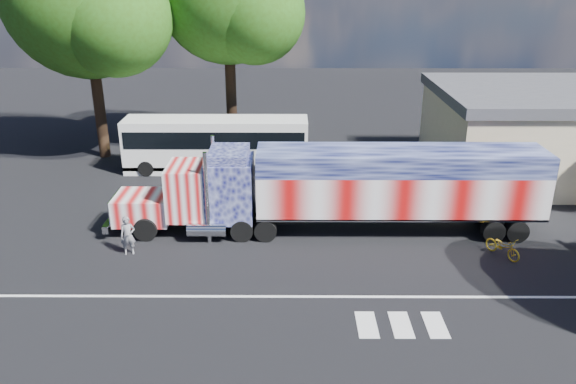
{
  "coord_description": "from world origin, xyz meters",
  "views": [
    {
      "loc": [
        0.11,
        -21.34,
        11.58
      ],
      "look_at": [
        0.0,
        3.0,
        1.9
      ],
      "focal_mm": 35.0,
      "sensor_mm": 36.0,
      "label": 1
    }
  ],
  "objects_px": {
    "coach_bus": "(217,144)",
    "bicycle": "(503,246)",
    "semi_truck": "(345,187)",
    "woman": "(128,236)"
  },
  "relations": [
    {
      "from": "coach_bus",
      "to": "bicycle",
      "type": "bearing_deg",
      "value": -39.36
    },
    {
      "from": "semi_truck",
      "to": "bicycle",
      "type": "relative_size",
      "value": 11.45
    },
    {
      "from": "woman",
      "to": "bicycle",
      "type": "xyz_separation_m",
      "value": [
        16.21,
        -0.16,
        -0.41
      ]
    },
    {
      "from": "semi_truck",
      "to": "woman",
      "type": "bearing_deg",
      "value": -165.99
    },
    {
      "from": "semi_truck",
      "to": "woman",
      "type": "height_order",
      "value": "semi_truck"
    },
    {
      "from": "coach_bus",
      "to": "woman",
      "type": "height_order",
      "value": "coach_bus"
    },
    {
      "from": "woman",
      "to": "bicycle",
      "type": "height_order",
      "value": "woman"
    },
    {
      "from": "semi_truck",
      "to": "coach_bus",
      "type": "bearing_deg",
      "value": 129.07
    },
    {
      "from": "coach_bus",
      "to": "bicycle",
      "type": "distance_m",
      "value": 17.75
    },
    {
      "from": "semi_truck",
      "to": "bicycle",
      "type": "xyz_separation_m",
      "value": [
        6.64,
        -2.55,
        -1.75
      ]
    }
  ]
}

